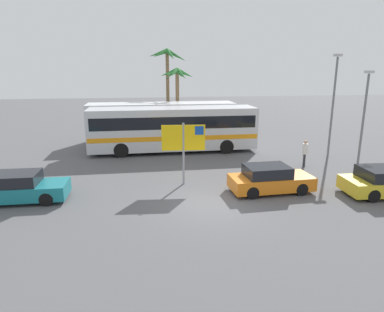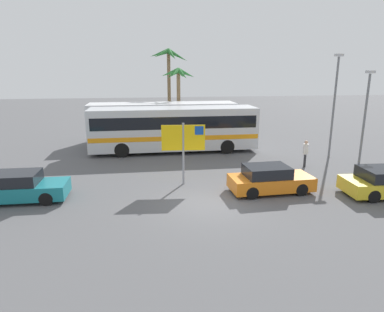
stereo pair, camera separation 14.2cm
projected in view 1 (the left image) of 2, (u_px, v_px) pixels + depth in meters
name	position (u px, v px, depth m)	size (l,w,h in m)	color
ground	(209.00, 203.00, 15.00)	(120.00, 120.00, 0.00)	#565659
bus_front_coach	(173.00, 127.00, 24.14)	(11.80, 2.72, 3.17)	silver
bus_rear_coach	(162.00, 120.00, 27.49)	(11.80, 2.72, 3.17)	white
ferry_sign	(184.00, 140.00, 17.00)	(2.20, 0.25, 3.20)	gray
car_teal	(20.00, 188.00, 15.12)	(4.00, 1.72, 1.32)	#19757F
car_orange	(270.00, 179.00, 16.29)	(4.01, 1.83, 1.32)	orange
pedestrian_near_sign	(305.00, 151.00, 20.49)	(0.32, 0.32, 1.64)	#2D2D33
lamp_post_left_side	(364.00, 113.00, 20.59)	(0.56, 0.20, 5.73)	slate
lamp_post_right_side	(333.00, 102.00, 22.13)	(0.56, 0.20, 6.76)	slate
palm_tree_seaside	(167.00, 66.00, 31.77)	(3.71, 3.73, 7.72)	brown
palm_tree_inland	(177.00, 81.00, 29.19)	(3.02, 2.91, 5.95)	brown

